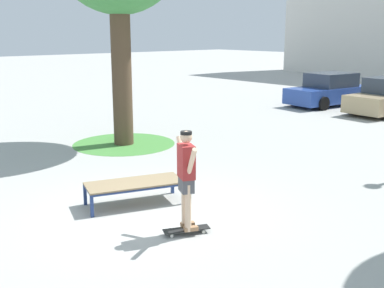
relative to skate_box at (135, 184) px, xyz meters
The scene contains 6 objects.
ground_plane 0.60m from the skate_box, ahead, with size 120.00×120.00×0.00m, color #A8A8A3.
skate_box is the anchor object (origin of this frame).
skateboard 1.80m from the skate_box, ahead, with size 0.50×0.81×0.09m.
skater 1.89m from the skate_box, ahead, with size 0.95×0.47×1.69m.
grass_patch_near_left 5.36m from the skate_box, 149.33° to the left, with size 3.10×3.10×0.01m, color #47893D.
car_blue 15.07m from the skate_box, 109.35° to the left, with size 2.27×4.36×1.50m.
Camera 1 is at (7.11, -4.98, 3.35)m, focal length 44.76 mm.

